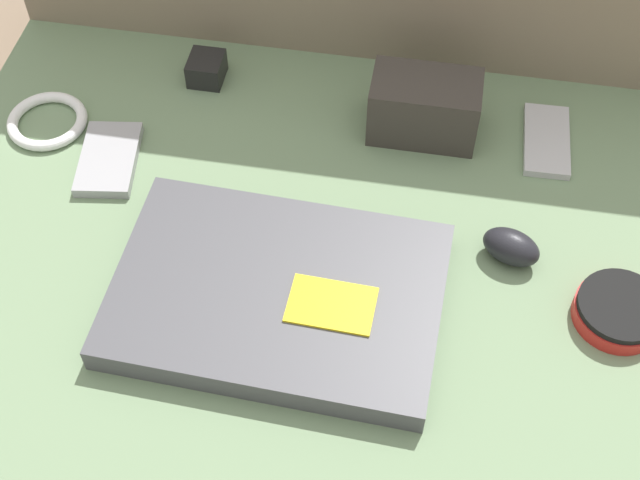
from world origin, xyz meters
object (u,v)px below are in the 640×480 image
speaker_puck (619,311)px  phone_silver (109,159)px  phone_black (547,141)px  charger_brick (206,69)px  camera_pouch (424,107)px  computer_mouse (511,247)px  laptop (278,295)px

speaker_puck → phone_silver: bearing=168.6°
phone_silver → phone_black: 0.54m
phone_silver → charger_brick: 0.19m
camera_pouch → charger_brick: camera_pouch is taller
phone_silver → camera_pouch: bearing=9.8°
computer_mouse → charger_brick: bearing=170.6°
laptop → phone_black: bearing=47.9°
laptop → charger_brick: bearing=118.2°
phone_silver → phone_black: (0.52, 0.12, -0.00)m
laptop → computer_mouse: computer_mouse is taller
camera_pouch → phone_black: bearing=1.4°
charger_brick → speaker_puck: bearing=-29.0°
phone_silver → phone_black: bearing=5.1°
speaker_puck → phone_silver: (-0.60, 0.12, -0.01)m
speaker_puck → camera_pouch: size_ratio=0.72×
camera_pouch → charger_brick: 0.29m
speaker_puck → charger_brick: (-0.52, 0.29, 0.00)m
computer_mouse → camera_pouch: bearing=142.7°
computer_mouse → charger_brick: computer_mouse is taller
computer_mouse → phone_silver: 0.49m
phone_black → charger_brick: 0.44m
phone_black → camera_pouch: 0.16m
camera_pouch → charger_brick: (-0.29, 0.05, -0.02)m
laptop → camera_pouch: bearing=68.3°
computer_mouse → phone_black: (0.04, 0.19, -0.01)m
computer_mouse → laptop: bearing=-136.8°
phone_silver → charger_brick: (0.08, 0.17, 0.01)m
computer_mouse → speaker_puck: (0.12, -0.06, -0.01)m
computer_mouse → camera_pouch: size_ratio=0.57×
phone_black → charger_brick: size_ratio=2.42×
speaker_puck → phone_silver: speaker_puck is taller
laptop → charger_brick: same height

